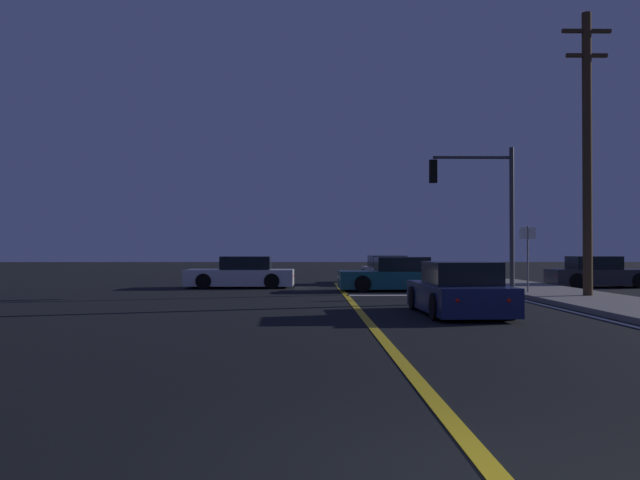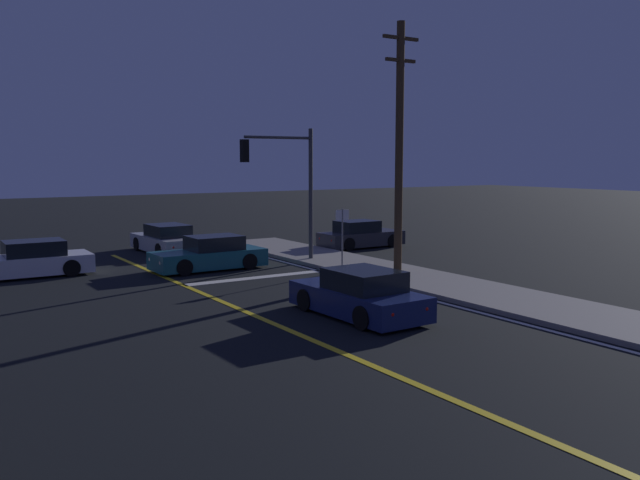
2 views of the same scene
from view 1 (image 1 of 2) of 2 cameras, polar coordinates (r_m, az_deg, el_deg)
name	(u,v)px [view 1 (image 1 of 2)]	position (r m, az deg, el deg)	size (l,w,h in m)	color
lane_line_center	(370,323)	(15.11, 4.22, -7.05)	(0.20, 35.54, 0.01)	gold
lane_line_edge_right	(619,323)	(16.58, 23.93, -6.43)	(0.16, 35.54, 0.01)	silver
stop_bar	(428,295)	(24.35, 9.13, -4.64)	(5.83, 0.50, 0.01)	silver
car_far_approaching_teal	(397,276)	(26.86, 6.50, -3.05)	(4.50, 1.96, 1.34)	#195960
car_distant_tail_white	(242,274)	(28.95, -6.65, -2.88)	(4.62, 2.00, 1.34)	silver
car_mid_block_navy	(459,292)	(17.37, 11.68, -4.30)	(2.06, 4.41, 1.34)	navy
car_following_oncoming_charcoal	(598,274)	(31.55, 22.48, -2.66)	(4.35, 1.82, 1.34)	#2D2D33
car_side_waiting_silver	(386,271)	(32.54, 5.62, -2.64)	(2.09, 4.65, 1.34)	#B2B5BA
traffic_signal_near_right	(482,196)	(27.17, 13.55, 3.64)	(3.32, 0.28, 5.64)	#38383D
utility_pole_right	(587,151)	(23.76, 21.66, 7.04)	(1.60, 0.30, 9.37)	#42301E
street_sign_corner	(528,249)	(24.65, 17.17, -0.73)	(0.56, 0.10, 2.46)	slate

